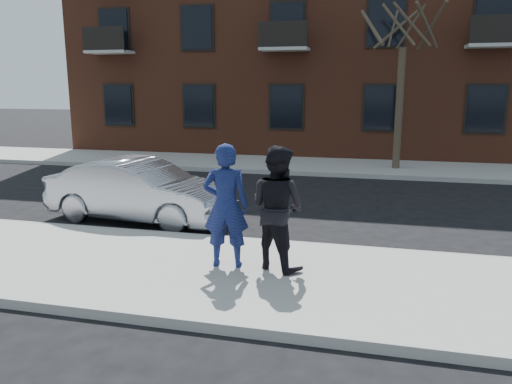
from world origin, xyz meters
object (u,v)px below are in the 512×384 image
(man_hoodie, at_px, (226,206))
(silver_sedan, at_px, (140,191))
(man_peacoat, at_px, (277,208))
(street_tree, at_px, (405,11))

(man_hoodie, bearing_deg, silver_sedan, -51.70)
(silver_sedan, bearing_deg, man_hoodie, -125.68)
(silver_sedan, xyz_separation_m, man_peacoat, (3.72, -2.57, 0.44))
(silver_sedan, xyz_separation_m, man_hoodie, (2.89, -2.69, 0.45))
(silver_sedan, height_order, man_peacoat, man_peacoat)
(man_peacoat, bearing_deg, street_tree, -74.39)
(street_tree, xyz_separation_m, silver_sedan, (-5.89, -8.28, -4.81))
(street_tree, bearing_deg, silver_sedan, -125.43)
(street_tree, height_order, man_peacoat, street_tree)
(street_tree, distance_m, silver_sedan, 11.25)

